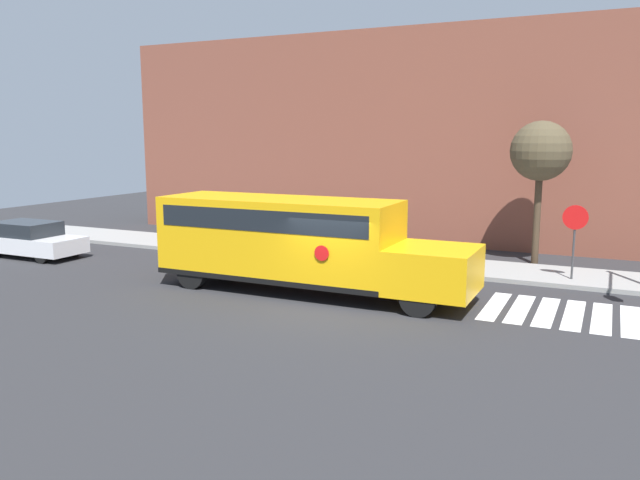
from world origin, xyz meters
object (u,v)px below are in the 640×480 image
parked_car (30,239)px  stop_sign (575,231)px  school_bus (295,239)px  tree_near_sidewalk (541,152)px

parked_car → stop_sign: stop_sign is taller
school_bus → stop_sign: (7.77, 4.76, 0.11)m
school_bus → stop_sign: bearing=31.5°
school_bus → tree_near_sidewalk: tree_near_sidewalk is taller
school_bus → tree_near_sidewalk: (6.29, 7.61, 2.56)m
parked_car → tree_near_sidewalk: (18.57, 7.09, 3.50)m
school_bus → tree_near_sidewalk: bearing=50.4°
school_bus → parked_car: school_bus is taller
school_bus → stop_sign: school_bus is taller
parked_car → stop_sign: 20.52m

